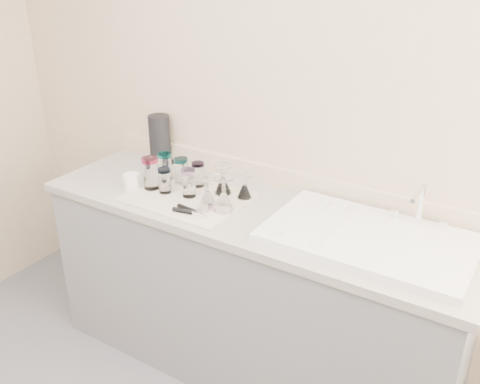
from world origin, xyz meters
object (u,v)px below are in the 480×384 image
Objects in this scene: tumbler_magenta at (151,173)px; tumbler_blue at (165,181)px; tumbler_purple at (198,174)px; goblet_back_right at (244,189)px; tumbler_extra at (181,171)px; white_mug at (131,181)px; tumbler_cyan at (182,170)px; goblet_front_left at (207,197)px; can_opener at (191,211)px; tumbler_teal at (165,166)px; tumbler_lavender at (189,183)px; paper_towel_roll at (160,140)px; goblet_back_left at (223,184)px; goblet_front_right at (224,199)px; sink_unit at (369,238)px.

tumbler_magenta is 0.09m from tumbler_blue.
goblet_back_right is at bearing 1.86° from tumbler_purple.
tumbler_blue is 0.12m from tumbler_extra.
tumbler_magenta is 0.11m from white_mug.
goblet_back_right is at bearing 3.28° from tumbler_cyan.
goblet_front_left reaches higher than can_opener.
tumbler_teal reaches higher than tumbler_lavender.
tumbler_magenta is 1.29× the size of tumbler_blue.
tumbler_cyan is 0.32m from paper_towel_roll.
tumbler_lavender reaches higher than tumbler_cyan.
tumbler_magenta reaches higher than white_mug.
goblet_back_left is at bearing 89.34° from can_opener.
goblet_front_right reaches higher than tumbler_teal.
sink_unit is at bearing -3.16° from tumbler_cyan.
sink_unit is 0.73m from goblet_front_left.
tumbler_lavender reaches higher than goblet_back_right.
tumbler_lavender is at bearing -38.31° from tumbler_extra.
goblet_front_left is (0.37, -0.15, -0.02)m from tumbler_teal.
can_opener is (-0.12, -0.27, -0.03)m from goblet_back_right.
paper_towel_roll reaches higher than tumbler_extra.
goblet_front_left is 0.57× the size of paper_towel_roll.
white_mug is at bearing 170.49° from can_opener.
white_mug is (-0.26, -0.19, -0.03)m from tumbler_purple.
goblet_front_left is (0.27, -0.03, -0.01)m from tumbler_blue.
tumbler_magenta reaches higher than tumbler_lavender.
tumbler_lavender is at bearing 13.50° from tumbler_blue.
tumbler_magenta reaches higher than goblet_back_right.
goblet_front_left is 0.44m from white_mug.
tumbler_teal is 0.24m from tumbler_lavender.
tumbler_lavender is (0.22, -0.09, -0.00)m from tumbler_teal.
tumbler_teal is 0.19m from white_mug.
goblet_front_right is (-0.64, -0.09, 0.04)m from sink_unit.
paper_towel_roll is at bearing 148.68° from tumbler_cyan.
tumbler_teal is 0.46m from goblet_front_right.
tumbler_magenta is at bearing -175.91° from sink_unit.
tumbler_blue is 0.85× the size of goblet_back_left.
goblet_front_right is (0.25, -0.16, -0.01)m from tumbler_purple.
tumbler_lavender is at bearing 170.14° from goblet_front_right.
tumbler_teal is at bearing 177.70° from sink_unit.
tumbler_blue reaches higher than can_opener.
goblet_back_right is 0.65m from paper_towel_roll.
goblet_back_right is 0.80× the size of goblet_front_left.
paper_towel_roll is at bearing 132.41° from tumbler_blue.
tumbler_magenta is 1.03× the size of goblet_front_left.
goblet_front_right is at bearing 12.30° from goblet_front_left.
tumbler_lavender is 0.23m from goblet_front_right.
sink_unit is 0.78m from can_opener.
tumbler_magenta is 0.59× the size of paper_towel_roll.
goblet_back_left is 0.26m from can_opener.
white_mug is (-0.53, -0.20, -0.01)m from goblet_back_right.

